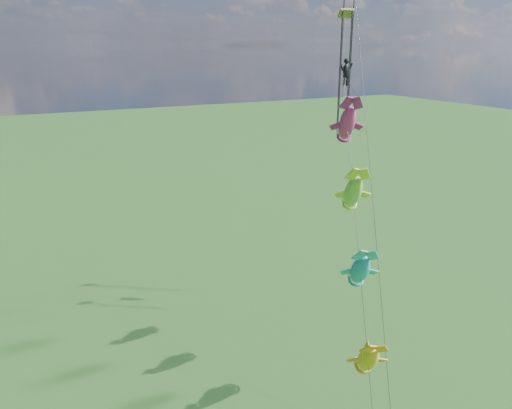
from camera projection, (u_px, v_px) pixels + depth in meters
name	position (u px, v px, depth m)	size (l,w,h in m)	color
fish_windsock_rig	(357.00, 230.00, 27.27)	(7.40, 14.25, 18.56)	brown
parafoil_rig	(347.00, 67.00, 33.53)	(8.06, 16.07, 26.48)	brown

